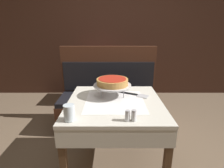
{
  "coord_description": "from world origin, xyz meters",
  "views": [
    {
      "loc": [
        -0.03,
        -1.44,
        1.34
      ],
      "look_at": [
        -0.02,
        0.1,
        0.85
      ],
      "focal_mm": 28.0,
      "sensor_mm": 36.0,
      "label": 1
    }
  ],
  "objects_px": {
    "deep_dish_pizza": "(112,82)",
    "pepper_shaker": "(133,115)",
    "dining_table_rear": "(99,70)",
    "salt_shaker": "(127,115)",
    "pizza_pan_stand": "(112,86)",
    "pizza_server": "(134,94)",
    "condiment_caddy": "(95,62)",
    "dining_table_front": "(114,112)",
    "booth_bench": "(108,105)",
    "water_glass_near": "(69,113)"
  },
  "relations": [
    {
      "from": "dining_table_rear",
      "to": "pizza_server",
      "type": "xyz_separation_m",
      "value": [
        0.46,
        -1.55,
        0.13
      ]
    },
    {
      "from": "water_glass_near",
      "to": "condiment_caddy",
      "type": "distance_m",
      "value": 2.03
    },
    {
      "from": "pizza_server",
      "to": "pizza_pan_stand",
      "type": "bearing_deg",
      "value": -174.74
    },
    {
      "from": "condiment_caddy",
      "to": "dining_table_front",
      "type": "bearing_deg",
      "value": -79.3
    },
    {
      "from": "condiment_caddy",
      "to": "pizza_pan_stand",
      "type": "bearing_deg",
      "value": -79.18
    },
    {
      "from": "pepper_shaker",
      "to": "pizza_pan_stand",
      "type": "bearing_deg",
      "value": 107.41
    },
    {
      "from": "dining_table_front",
      "to": "condiment_caddy",
      "type": "relative_size",
      "value": 5.51
    },
    {
      "from": "deep_dish_pizza",
      "to": "salt_shaker",
      "type": "height_order",
      "value": "deep_dish_pizza"
    },
    {
      "from": "dining_table_front",
      "to": "condiment_caddy",
      "type": "xyz_separation_m",
      "value": [
        -0.32,
        1.7,
        0.14
      ]
    },
    {
      "from": "pizza_pan_stand",
      "to": "salt_shaker",
      "type": "bearing_deg",
      "value": -77.53
    },
    {
      "from": "deep_dish_pizza",
      "to": "salt_shaker",
      "type": "relative_size",
      "value": 3.79
    },
    {
      "from": "pepper_shaker",
      "to": "water_glass_near",
      "type": "bearing_deg",
      "value": 179.17
    },
    {
      "from": "deep_dish_pizza",
      "to": "pepper_shaker",
      "type": "relative_size",
      "value": 3.66
    },
    {
      "from": "salt_shaker",
      "to": "dining_table_rear",
      "type": "bearing_deg",
      "value": 99.72
    },
    {
      "from": "deep_dish_pizza",
      "to": "salt_shaker",
      "type": "xyz_separation_m",
      "value": [
        0.11,
        -0.48,
        -0.1
      ]
    },
    {
      "from": "booth_bench",
      "to": "salt_shaker",
      "type": "distance_m",
      "value": 1.24
    },
    {
      "from": "pizza_server",
      "to": "salt_shaker",
      "type": "bearing_deg",
      "value": -102.36
    },
    {
      "from": "dining_table_rear",
      "to": "dining_table_front",
      "type": "bearing_deg",
      "value": -81.1
    },
    {
      "from": "deep_dish_pizza",
      "to": "pizza_server",
      "type": "relative_size",
      "value": 1.02
    },
    {
      "from": "deep_dish_pizza",
      "to": "condiment_caddy",
      "type": "distance_m",
      "value": 1.59
    },
    {
      "from": "salt_shaker",
      "to": "pepper_shaker",
      "type": "xyz_separation_m",
      "value": [
        0.04,
        0.0,
        0.0
      ]
    },
    {
      "from": "dining_table_rear",
      "to": "water_glass_near",
      "type": "distance_m",
      "value": 2.05
    },
    {
      "from": "pepper_shaker",
      "to": "dining_table_rear",
      "type": "bearing_deg",
      "value": 100.91
    },
    {
      "from": "pizza_pan_stand",
      "to": "pepper_shaker",
      "type": "xyz_separation_m",
      "value": [
        0.15,
        -0.48,
        -0.06
      ]
    },
    {
      "from": "pizza_pan_stand",
      "to": "deep_dish_pizza",
      "type": "xyz_separation_m",
      "value": [
        -0.0,
        0.0,
        0.04
      ]
    },
    {
      "from": "pizza_pan_stand",
      "to": "salt_shaker",
      "type": "height_order",
      "value": "pizza_pan_stand"
    },
    {
      "from": "dining_table_rear",
      "to": "salt_shaker",
      "type": "relative_size",
      "value": 9.26
    },
    {
      "from": "pepper_shaker",
      "to": "salt_shaker",
      "type": "bearing_deg",
      "value": -180.0
    },
    {
      "from": "water_glass_near",
      "to": "condiment_caddy",
      "type": "bearing_deg",
      "value": 89.87
    },
    {
      "from": "pizza_server",
      "to": "deep_dish_pizza",
      "type": "bearing_deg",
      "value": -174.74
    },
    {
      "from": "water_glass_near",
      "to": "condiment_caddy",
      "type": "height_order",
      "value": "condiment_caddy"
    },
    {
      "from": "pizza_pan_stand",
      "to": "pizza_server",
      "type": "distance_m",
      "value": 0.24
    },
    {
      "from": "salt_shaker",
      "to": "condiment_caddy",
      "type": "relative_size",
      "value": 0.52
    },
    {
      "from": "water_glass_near",
      "to": "pizza_server",
      "type": "bearing_deg",
      "value": 43.42
    },
    {
      "from": "dining_table_front",
      "to": "pizza_server",
      "type": "bearing_deg",
      "value": 38.79
    },
    {
      "from": "dining_table_front",
      "to": "deep_dish_pizza",
      "type": "relative_size",
      "value": 2.83
    },
    {
      "from": "dining_table_rear",
      "to": "condiment_caddy",
      "type": "xyz_separation_m",
      "value": [
        -0.05,
        -0.01,
        0.16
      ]
    },
    {
      "from": "dining_table_front",
      "to": "pizza_server",
      "type": "xyz_separation_m",
      "value": [
        0.19,
        0.15,
        0.11
      ]
    },
    {
      "from": "water_glass_near",
      "to": "salt_shaker",
      "type": "bearing_deg",
      "value": -0.91
    },
    {
      "from": "water_glass_near",
      "to": "pepper_shaker",
      "type": "bearing_deg",
      "value": -0.83
    },
    {
      "from": "dining_table_front",
      "to": "pepper_shaker",
      "type": "relative_size",
      "value": 10.34
    },
    {
      "from": "dining_table_rear",
      "to": "pepper_shaker",
      "type": "height_order",
      "value": "pepper_shaker"
    },
    {
      "from": "pizza_pan_stand",
      "to": "pizza_server",
      "type": "xyz_separation_m",
      "value": [
        0.21,
        0.02,
        -0.1
      ]
    },
    {
      "from": "dining_table_front",
      "to": "dining_table_rear",
      "type": "xyz_separation_m",
      "value": [
        -0.27,
        1.71,
        -0.02
      ]
    },
    {
      "from": "dining_table_rear",
      "to": "salt_shaker",
      "type": "xyz_separation_m",
      "value": [
        0.35,
        -2.05,
        0.16
      ]
    },
    {
      "from": "booth_bench",
      "to": "condiment_caddy",
      "type": "bearing_deg",
      "value": 105.44
    },
    {
      "from": "booth_bench",
      "to": "water_glass_near",
      "type": "xyz_separation_m",
      "value": [
        -0.25,
        -1.14,
        0.46
      ]
    },
    {
      "from": "dining_table_rear",
      "to": "deep_dish_pizza",
      "type": "height_order",
      "value": "deep_dish_pizza"
    },
    {
      "from": "dining_table_rear",
      "to": "salt_shaker",
      "type": "distance_m",
      "value": 2.09
    },
    {
      "from": "deep_dish_pizza",
      "to": "pepper_shaker",
      "type": "distance_m",
      "value": 0.51
    }
  ]
}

